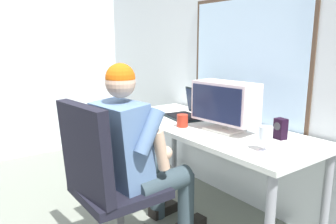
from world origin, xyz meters
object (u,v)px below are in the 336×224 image
at_px(crt_monitor, 225,103).
at_px(laptop, 190,110).
at_px(wine_glass, 266,134).
at_px(coffee_mug, 182,121).
at_px(office_chair, 103,175).
at_px(person_seated, 138,153).
at_px(desk_speaker, 280,129).
at_px(cd_case, 150,114).
at_px(desk, 208,135).

xyz_separation_m(crt_monitor, laptop, (-0.49, 0.08, -0.15)).
distance_m(wine_glass, coffee_mug, 0.75).
distance_m(crt_monitor, laptop, 0.52).
height_order(office_chair, wine_glass, office_chair).
relative_size(office_chair, person_seated, 0.82).
bearing_deg(coffee_mug, wine_glass, 3.16).
distance_m(desk_speaker, cd_case, 1.19).
bearing_deg(office_chair, desk_speaker, 63.91).
height_order(desk, cd_case, cd_case).
height_order(person_seated, wine_glass, person_seated).
distance_m(office_chair, coffee_mug, 0.77).
bearing_deg(cd_case, office_chair, -50.21).
relative_size(desk, desk_speaker, 12.80).
height_order(desk_speaker, cd_case, desk_speaker).
xyz_separation_m(crt_monitor, cd_case, (-0.79, -0.15, -0.21)).
height_order(desk, office_chair, office_chair).
bearing_deg(wine_glass, desk_speaker, 109.06).
bearing_deg(laptop, cd_case, -142.08).
relative_size(office_chair, crt_monitor, 2.09).
height_order(cd_case, coffee_mug, coffee_mug).
bearing_deg(desk, crt_monitor, -3.34).
height_order(crt_monitor, coffee_mug, crt_monitor).
xyz_separation_m(person_seated, coffee_mug, (-0.10, 0.46, 0.14)).
bearing_deg(crt_monitor, desk_speaker, 22.95).
xyz_separation_m(cd_case, coffee_mug, (0.51, -0.03, 0.04)).
relative_size(crt_monitor, cd_case, 3.20).
bearing_deg(cd_case, wine_glass, 0.50).
relative_size(wine_glass, desk_speaker, 1.09).
relative_size(person_seated, laptop, 3.15).
height_order(office_chair, crt_monitor, crt_monitor).
bearing_deg(office_chair, person_seated, 95.25).
height_order(desk, laptop, laptop).
relative_size(laptop, wine_glass, 2.62).
bearing_deg(desk_speaker, crt_monitor, -157.05).
distance_m(person_seated, cd_case, 0.79).
bearing_deg(office_chair, wine_glass, 51.15).
relative_size(desk, crt_monitor, 3.63).
distance_m(crt_monitor, coffee_mug, 0.36).
height_order(crt_monitor, cd_case, crt_monitor).
xyz_separation_m(desk, desk_speaker, (0.55, 0.14, 0.15)).
distance_m(laptop, coffee_mug, 0.34).
xyz_separation_m(person_seated, desk_speaker, (0.55, 0.79, 0.16)).
height_order(person_seated, laptop, person_seated).
height_order(office_chair, cd_case, office_chair).
height_order(crt_monitor, wine_glass, crt_monitor).
distance_m(office_chair, laptop, 1.07).
distance_m(person_seated, wine_glass, 0.84).
height_order(laptop, coffee_mug, laptop).
relative_size(crt_monitor, coffee_mug, 5.15).
height_order(desk, wine_glass, wine_glass).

